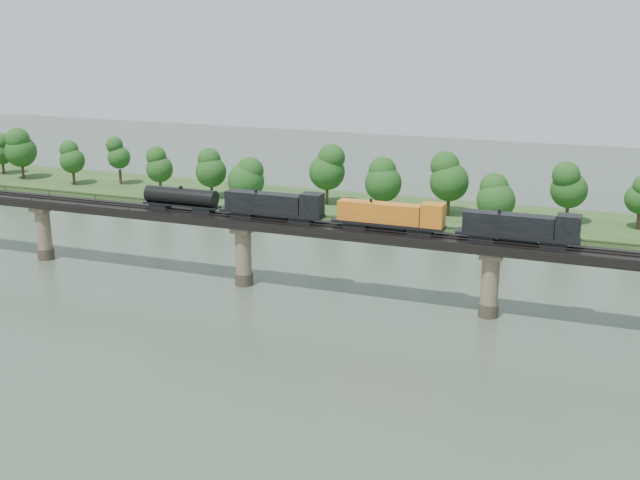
% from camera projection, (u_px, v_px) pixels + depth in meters
% --- Properties ---
extents(ground, '(400.00, 400.00, 0.00)m').
position_uv_depth(ground, '(144.00, 354.00, 105.23)').
color(ground, '#364536').
rests_on(ground, ground).
extents(far_bank, '(300.00, 24.00, 1.60)m').
position_uv_depth(far_bank, '(351.00, 207.00, 181.37)').
color(far_bank, '#2A481D').
rests_on(far_bank, ground).
extents(bridge, '(236.00, 30.00, 11.50)m').
position_uv_depth(bridge, '(243.00, 253.00, 130.69)').
color(bridge, '#473A2D').
rests_on(bridge, ground).
extents(bridge_superstructure, '(220.00, 4.90, 0.75)m').
position_uv_depth(bridge_superstructure, '(242.00, 215.00, 128.95)').
color(bridge_superstructure, black).
rests_on(bridge_superstructure, bridge).
extents(far_treeline, '(289.06, 17.54, 13.60)m').
position_uv_depth(far_treeline, '(310.00, 173.00, 177.96)').
color(far_treeline, '#382619').
rests_on(far_treeline, far_bank).
extents(freight_train, '(70.08, 2.73, 4.82)m').
position_uv_depth(freight_train, '(349.00, 213.00, 122.18)').
color(freight_train, black).
rests_on(freight_train, bridge).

